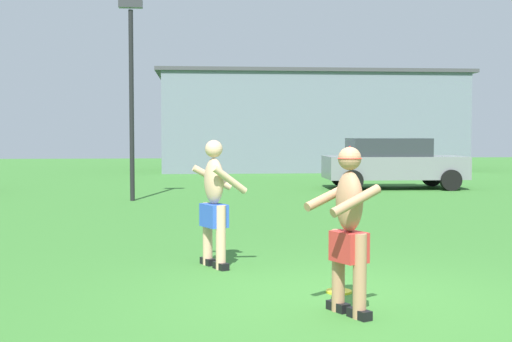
{
  "coord_description": "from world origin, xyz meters",
  "views": [
    {
      "loc": [
        -1.51,
        -7.04,
        1.77
      ],
      "look_at": [
        -0.63,
        2.73,
        1.22
      ],
      "focal_mm": 48.78,
      "sensor_mm": 36.0,
      "label": 1
    }
  ],
  "objects_px": {
    "lamp_post": "(131,76)",
    "car_gray_near_post": "(392,162)",
    "player_with_cap": "(349,224)",
    "frisbee": "(339,291)",
    "player_in_blue": "(214,200)"
  },
  "relations": [
    {
      "from": "car_gray_near_post",
      "to": "lamp_post",
      "type": "relative_size",
      "value": 0.85
    },
    {
      "from": "car_gray_near_post",
      "to": "player_in_blue",
      "type": "bearing_deg",
      "value": -115.94
    },
    {
      "from": "player_in_blue",
      "to": "lamp_post",
      "type": "bearing_deg",
      "value": 101.62
    },
    {
      "from": "player_with_cap",
      "to": "lamp_post",
      "type": "distance_m",
      "value": 12.15
    },
    {
      "from": "frisbee",
      "to": "lamp_post",
      "type": "distance_m",
      "value": 11.51
    },
    {
      "from": "car_gray_near_post",
      "to": "frisbee",
      "type": "bearing_deg",
      "value": -108.47
    },
    {
      "from": "lamp_post",
      "to": "car_gray_near_post",
      "type": "bearing_deg",
      "value": 22.16
    },
    {
      "from": "player_with_cap",
      "to": "player_in_blue",
      "type": "xyz_separation_m",
      "value": [
        -1.22,
        2.51,
        -0.01
      ]
    },
    {
      "from": "player_with_cap",
      "to": "car_gray_near_post",
      "type": "bearing_deg",
      "value": 72.25
    },
    {
      "from": "player_with_cap",
      "to": "lamp_post",
      "type": "height_order",
      "value": "lamp_post"
    },
    {
      "from": "player_with_cap",
      "to": "car_gray_near_post",
      "type": "xyz_separation_m",
      "value": [
        4.7,
        14.69,
        -0.07
      ]
    },
    {
      "from": "player_in_blue",
      "to": "car_gray_near_post",
      "type": "height_order",
      "value": "player_in_blue"
    },
    {
      "from": "frisbee",
      "to": "lamp_post",
      "type": "bearing_deg",
      "value": 106.69
    },
    {
      "from": "frisbee",
      "to": "car_gray_near_post",
      "type": "xyz_separation_m",
      "value": [
        4.6,
        13.77,
        0.81
      ]
    },
    {
      "from": "frisbee",
      "to": "player_in_blue",
      "type": "bearing_deg",
      "value": 129.83
    }
  ]
}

